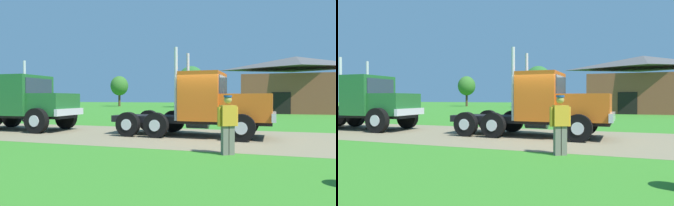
{
  "view_description": "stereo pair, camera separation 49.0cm",
  "coord_description": "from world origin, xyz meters",
  "views": [
    {
      "loc": [
        2.13,
        -12.13,
        1.59
      ],
      "look_at": [
        -1.76,
        0.19,
        1.39
      ],
      "focal_mm": 32.49,
      "sensor_mm": 36.0,
      "label": 1
    },
    {
      "loc": [
        2.6,
        -11.97,
        1.59
      ],
      "look_at": [
        -1.76,
        0.19,
        1.39
      ],
      "focal_mm": 32.49,
      "sensor_mm": 36.0,
      "label": 2
    }
  ],
  "objects": [
    {
      "name": "truck_near_left",
      "position": [
        -9.18,
        0.22,
        1.27
      ],
      "size": [
        6.82,
        2.67,
        3.6
      ],
      "color": "black",
      "rests_on": "ground_plane"
    },
    {
      "name": "tree_mid",
      "position": [
        -10.16,
        40.43,
        4.61
      ],
      "size": [
        4.85,
        4.85,
        7.29
      ],
      "color": "#513823",
      "rests_on": "ground_plane"
    },
    {
      "name": "ground_plane",
      "position": [
        0.0,
        0.0,
        0.0
      ],
      "size": [
        200.0,
        200.0,
        0.0
      ],
      "primitive_type": "plane",
      "color": "#388226"
    },
    {
      "name": "tree_left",
      "position": [
        -25.15,
        42.24,
        4.03
      ],
      "size": [
        3.49,
        3.49,
        5.98
      ],
      "color": "#513823",
      "rests_on": "ground_plane"
    },
    {
      "name": "truck_foreground_white",
      "position": [
        -0.05,
        0.4,
        1.24
      ],
      "size": [
        6.86,
        2.76,
        3.63
      ],
      "color": "black",
      "rests_on": "ground_plane"
    },
    {
      "name": "shed_building",
      "position": [
        5.41,
        23.37,
        2.95
      ],
      "size": [
        11.92,
        6.64,
        6.11
      ],
      "color": "brown",
      "rests_on": "ground_plane"
    },
    {
      "name": "dirt_track",
      "position": [
        0.0,
        0.0,
        0.0
      ],
      "size": [
        120.0,
        6.47,
        0.01
      ],
      "primitive_type": "cube",
      "color": "#867959",
      "rests_on": "ground_plane"
    },
    {
      "name": "visitor_walking_mid",
      "position": [
        1.17,
        -3.49,
        0.91
      ],
      "size": [
        0.54,
        0.43,
        1.68
      ],
      "color": "gold",
      "rests_on": "ground_plane"
    }
  ]
}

